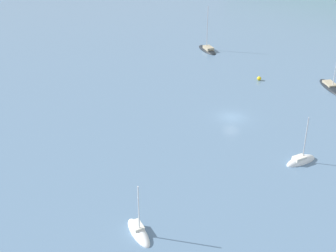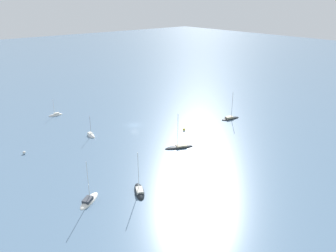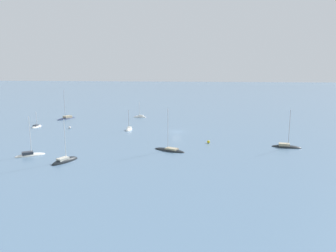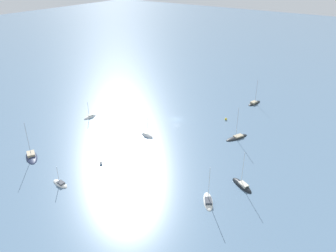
{
  "view_description": "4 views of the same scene",
  "coord_description": "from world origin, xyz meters",
  "px_view_note": "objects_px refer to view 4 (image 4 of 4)",
  "views": [
    {
      "loc": [
        53.61,
        -46.49,
        34.54
      ],
      "look_at": [
        3.21,
        -14.69,
        3.8
      ],
      "focal_mm": 50.0,
      "sensor_mm": 36.0,
      "label": 1
    },
    {
      "loc": [
        59.66,
        90.4,
        42.06
      ],
      "look_at": [
        -5.58,
        12.1,
        1.88
      ],
      "focal_mm": 35.0,
      "sensor_mm": 36.0,
      "label": 2
    },
    {
      "loc": [
        -7.39,
        106.02,
        22.3
      ],
      "look_at": [
        2.52,
        3.83,
        2.58
      ],
      "focal_mm": 35.0,
      "sensor_mm": 36.0,
      "label": 3
    },
    {
      "loc": [
        90.78,
        60.42,
        52.75
      ],
      "look_at": [
        7.83,
        1.71,
        1.03
      ],
      "focal_mm": 35.0,
      "sensor_mm": 36.0,
      "label": 4
    }
  ],
  "objects_px": {
    "sailboat_7": "(60,184)",
    "mooring_buoy_1": "(101,163)",
    "sailboat_4": "(254,103)",
    "sailboat_3": "(90,117)",
    "mooring_buoy_0": "(226,119)",
    "sailboat_1": "(237,138)",
    "sailboat_5": "(242,186)",
    "sailboat_6": "(147,136)",
    "sailboat_0": "(32,157)",
    "sailboat_2": "(208,201)"
  },
  "relations": [
    {
      "from": "sailboat_1",
      "to": "sailboat_7",
      "type": "distance_m",
      "value": 57.04
    },
    {
      "from": "sailboat_4",
      "to": "sailboat_0",
      "type": "bearing_deg",
      "value": 164.98
    },
    {
      "from": "sailboat_6",
      "to": "mooring_buoy_1",
      "type": "bearing_deg",
      "value": -87.08
    },
    {
      "from": "sailboat_3",
      "to": "sailboat_4",
      "type": "distance_m",
      "value": 66.11
    },
    {
      "from": "sailboat_1",
      "to": "sailboat_4",
      "type": "relative_size",
      "value": 1.07
    },
    {
      "from": "mooring_buoy_0",
      "to": "mooring_buoy_1",
      "type": "height_order",
      "value": "mooring_buoy_1"
    },
    {
      "from": "sailboat_4",
      "to": "sailboat_5",
      "type": "bearing_deg",
      "value": -149.57
    },
    {
      "from": "sailboat_3",
      "to": "sailboat_6",
      "type": "xyz_separation_m",
      "value": [
        -1.06,
        26.56,
        -0.01
      ]
    },
    {
      "from": "sailboat_1",
      "to": "sailboat_4",
      "type": "distance_m",
      "value": 31.7
    },
    {
      "from": "sailboat_6",
      "to": "mooring_buoy_1",
      "type": "distance_m",
      "value": 20.98
    },
    {
      "from": "sailboat_0",
      "to": "mooring_buoy_0",
      "type": "bearing_deg",
      "value": 86.16
    },
    {
      "from": "sailboat_3",
      "to": "sailboat_5",
      "type": "distance_m",
      "value": 64.04
    },
    {
      "from": "sailboat_0",
      "to": "sailboat_5",
      "type": "distance_m",
      "value": 61.83
    },
    {
      "from": "sailboat_1",
      "to": "sailboat_3",
      "type": "bearing_deg",
      "value": -47.49
    },
    {
      "from": "sailboat_0",
      "to": "sailboat_7",
      "type": "xyz_separation_m",
      "value": [
        3.6,
        17.86,
        -0.09
      ]
    },
    {
      "from": "sailboat_4",
      "to": "sailboat_3",
      "type": "bearing_deg",
      "value": 148.36
    },
    {
      "from": "sailboat_2",
      "to": "sailboat_5",
      "type": "xyz_separation_m",
      "value": [
        -10.65,
        4.13,
        -0.04
      ]
    },
    {
      "from": "sailboat_4",
      "to": "sailboat_7",
      "type": "bearing_deg",
      "value": 177.11
    },
    {
      "from": "sailboat_3",
      "to": "mooring_buoy_1",
      "type": "bearing_deg",
      "value": 59.47
    },
    {
      "from": "sailboat_1",
      "to": "mooring_buoy_0",
      "type": "relative_size",
      "value": 14.24
    },
    {
      "from": "sailboat_1",
      "to": "sailboat_6",
      "type": "distance_m",
      "value": 29.88
    },
    {
      "from": "sailboat_2",
      "to": "sailboat_4",
      "type": "relative_size",
      "value": 0.95
    },
    {
      "from": "mooring_buoy_1",
      "to": "sailboat_6",
      "type": "bearing_deg",
      "value": 179.06
    },
    {
      "from": "sailboat_4",
      "to": "mooring_buoy_1",
      "type": "relative_size",
      "value": 12.55
    },
    {
      "from": "mooring_buoy_1",
      "to": "sailboat_5",
      "type": "bearing_deg",
      "value": 110.46
    },
    {
      "from": "sailboat_5",
      "to": "sailboat_6",
      "type": "relative_size",
      "value": 1.39
    },
    {
      "from": "sailboat_0",
      "to": "mooring_buoy_1",
      "type": "relative_size",
      "value": 14.17
    },
    {
      "from": "sailboat_0",
      "to": "sailboat_1",
      "type": "xyz_separation_m",
      "value": [
        -46.46,
        45.2,
        -0.07
      ]
    },
    {
      "from": "sailboat_4",
      "to": "mooring_buoy_0",
      "type": "bearing_deg",
      "value": -175.59
    },
    {
      "from": "sailboat_0",
      "to": "sailboat_6",
      "type": "bearing_deg",
      "value": 85.2
    },
    {
      "from": "sailboat_3",
      "to": "mooring_buoy_1",
      "type": "relative_size",
      "value": 8.39
    },
    {
      "from": "sailboat_4",
      "to": "sailboat_6",
      "type": "bearing_deg",
      "value": 169.93
    },
    {
      "from": "sailboat_3",
      "to": "sailboat_6",
      "type": "height_order",
      "value": "sailboat_6"
    },
    {
      "from": "sailboat_4",
      "to": "sailboat_5",
      "type": "height_order",
      "value": "sailboat_4"
    },
    {
      "from": "sailboat_3",
      "to": "sailboat_6",
      "type": "distance_m",
      "value": 26.58
    },
    {
      "from": "sailboat_4",
      "to": "sailboat_5",
      "type": "distance_m",
      "value": 57.22
    },
    {
      "from": "sailboat_4",
      "to": "sailboat_5",
      "type": "relative_size",
      "value": 0.99
    },
    {
      "from": "sailboat_0",
      "to": "mooring_buoy_0",
      "type": "distance_m",
      "value": 67.24
    },
    {
      "from": "sailboat_7",
      "to": "sailboat_6",
      "type": "bearing_deg",
      "value": -90.3
    },
    {
      "from": "sailboat_1",
      "to": "mooring_buoy_0",
      "type": "xyz_separation_m",
      "value": [
        -10.25,
        -9.08,
        0.32
      ]
    },
    {
      "from": "sailboat_5",
      "to": "sailboat_6",
      "type": "height_order",
      "value": "sailboat_5"
    },
    {
      "from": "mooring_buoy_0",
      "to": "sailboat_5",
      "type": "bearing_deg",
      "value": 32.35
    },
    {
      "from": "sailboat_2",
      "to": "mooring_buoy_1",
      "type": "bearing_deg",
      "value": 61.29
    },
    {
      "from": "sailboat_3",
      "to": "sailboat_1",
      "type": "bearing_deg",
      "value": 115.08
    },
    {
      "from": "sailboat_7",
      "to": "mooring_buoy_0",
      "type": "distance_m",
      "value": 63.02
    },
    {
      "from": "sailboat_7",
      "to": "mooring_buoy_1",
      "type": "relative_size",
      "value": 7.01
    },
    {
      "from": "sailboat_1",
      "to": "mooring_buoy_0",
      "type": "bearing_deg",
      "value": -114.35
    },
    {
      "from": "sailboat_0",
      "to": "sailboat_3",
      "type": "height_order",
      "value": "sailboat_0"
    },
    {
      "from": "sailboat_3",
      "to": "mooring_buoy_0",
      "type": "relative_size",
      "value": 8.89
    },
    {
      "from": "sailboat_4",
      "to": "mooring_buoy_1",
      "type": "xyz_separation_m",
      "value": [
        68.14,
        -19.01,
        0.31
      ]
    }
  ]
}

